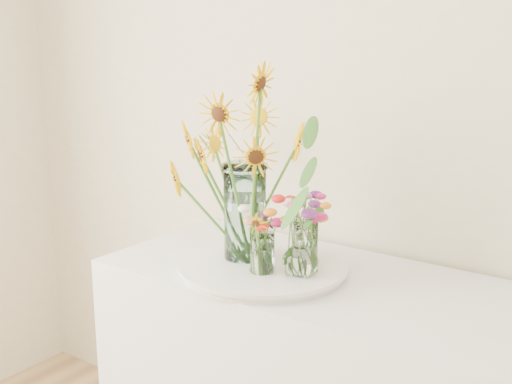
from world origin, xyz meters
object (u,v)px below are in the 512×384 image
(small_vase_c, at_px, (305,243))
(tray, at_px, (263,269))
(small_vase_a, at_px, (262,254))
(mason_jar, at_px, (245,212))
(small_vase_b, at_px, (300,251))

(small_vase_c, bearing_deg, tray, -138.04)
(tray, height_order, small_vase_a, small_vase_a)
(small_vase_c, bearing_deg, mason_jar, -156.63)
(small_vase_b, bearing_deg, mason_jar, 173.70)
(mason_jar, height_order, small_vase_b, mason_jar)
(mason_jar, xyz_separation_m, small_vase_c, (0.17, 0.07, -0.09))
(tray, bearing_deg, small_vase_c, 41.96)
(mason_jar, relative_size, small_vase_b, 2.02)
(tray, xyz_separation_m, small_vase_a, (0.04, -0.06, 0.07))
(small_vase_a, height_order, small_vase_c, small_vase_c)
(small_vase_b, xyz_separation_m, small_vase_c, (-0.04, 0.10, -0.01))
(small_vase_a, bearing_deg, small_vase_b, 26.41)
(mason_jar, height_order, small_vase_a, mason_jar)
(tray, distance_m, small_vase_b, 0.16)
(tray, distance_m, mason_jar, 0.18)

